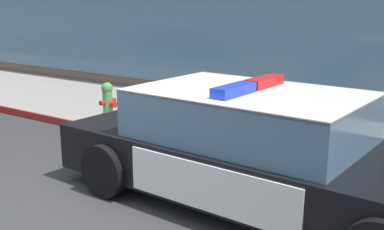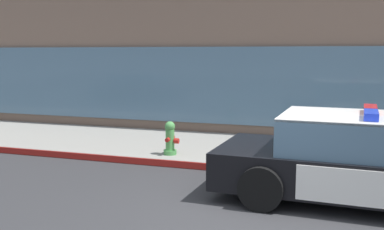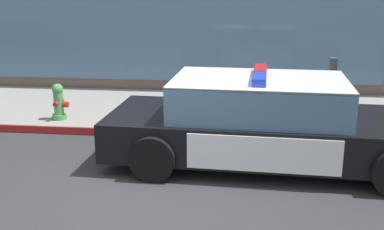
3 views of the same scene
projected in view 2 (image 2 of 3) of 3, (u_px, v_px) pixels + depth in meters
The scene contains 6 objects.
ground at pixel (249, 215), 6.56m from camera, with size 48.00×48.00×0.00m, color #303033.
sidewalk at pixel (282, 153), 10.22m from camera, with size 48.00×3.39×0.15m, color gray.
curb_red_paint at pixel (271, 172), 8.61m from camera, with size 28.80×0.04×0.14m, color maroon.
storefront_building at pixel (313, 5), 15.92m from camera, with size 25.34×9.98×8.02m.
police_cruiser at pixel (378, 161), 6.97m from camera, with size 5.18×2.33×1.49m.
fire_hydrant at pixel (170, 138), 9.72m from camera, with size 0.34×0.39×0.73m.
Camera 2 is at (1.17, -6.24, 2.35)m, focal length 42.07 mm.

